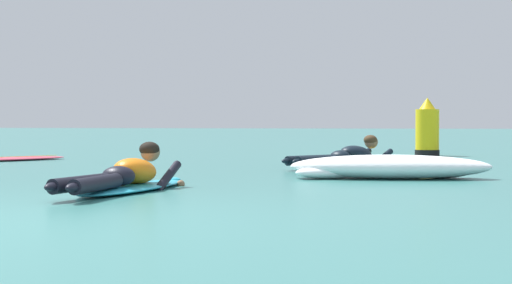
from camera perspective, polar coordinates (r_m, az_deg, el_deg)
ground_plane at (r=15.65m, az=1.46°, el=-1.15°), size 120.00×120.00×0.00m
surfer_near at (r=8.48m, az=-8.77°, el=-2.45°), size 0.75×2.57×0.54m
surfer_far at (r=12.73m, az=6.41°, el=-1.15°), size 1.84×2.42×0.53m
drifting_surfboard at (r=15.45m, az=-16.36°, el=-1.11°), size 1.59×2.04×0.16m
whitewater_mid_right at (r=10.38m, az=9.20°, el=-1.73°), size 2.54×1.05×0.30m
channel_marker_buoy at (r=17.34m, az=11.64°, el=0.69°), size 0.50×0.50×1.19m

